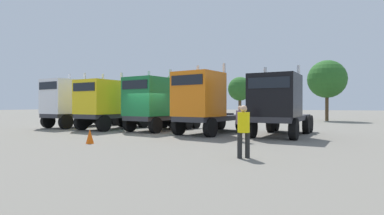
{
  "coord_description": "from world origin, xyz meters",
  "views": [
    {
      "loc": [
        10.64,
        -15.8,
        1.77
      ],
      "look_at": [
        1.99,
        2.69,
        1.6
      ],
      "focal_mm": 28.47,
      "sensor_mm": 36.0,
      "label": 1
    }
  ],
  "objects_px": {
    "semi_truck_white": "(70,103)",
    "traffic_cone_near": "(90,136)",
    "semi_truck_green": "(153,104)",
    "semi_truck_black": "(278,104)",
    "semi_truck_orange": "(205,103)",
    "visitor_with_camera": "(240,121)",
    "semi_truck_yellow": "(106,104)",
    "visitor_in_hivis": "(244,127)"
  },
  "relations": [
    {
      "from": "semi_truck_orange",
      "to": "traffic_cone_near",
      "type": "height_order",
      "value": "semi_truck_orange"
    },
    {
      "from": "semi_truck_yellow",
      "to": "semi_truck_orange",
      "type": "relative_size",
      "value": 1.01
    },
    {
      "from": "semi_truck_green",
      "to": "visitor_with_camera",
      "type": "xyz_separation_m",
      "value": [
        6.95,
        -3.17,
        -0.85
      ]
    },
    {
      "from": "semi_truck_black",
      "to": "visitor_in_hivis",
      "type": "relative_size",
      "value": 3.66
    },
    {
      "from": "semi_truck_black",
      "to": "semi_truck_white",
      "type": "bearing_deg",
      "value": -85.96
    },
    {
      "from": "semi_truck_orange",
      "to": "visitor_in_hivis",
      "type": "bearing_deg",
      "value": 41.51
    },
    {
      "from": "semi_truck_white",
      "to": "visitor_in_hivis",
      "type": "bearing_deg",
      "value": 71.48
    },
    {
      "from": "semi_truck_orange",
      "to": "traffic_cone_near",
      "type": "distance_m",
      "value": 7.15
    },
    {
      "from": "semi_truck_white",
      "to": "visitor_in_hivis",
      "type": "height_order",
      "value": "semi_truck_white"
    },
    {
      "from": "semi_truck_white",
      "to": "semi_truck_green",
      "type": "xyz_separation_m",
      "value": [
        7.71,
        -0.06,
        -0.08
      ]
    },
    {
      "from": "semi_truck_white",
      "to": "traffic_cone_near",
      "type": "bearing_deg",
      "value": 58.33
    },
    {
      "from": "semi_truck_yellow",
      "to": "visitor_with_camera",
      "type": "distance_m",
      "value": 11.15
    },
    {
      "from": "semi_truck_black",
      "to": "visitor_in_hivis",
      "type": "distance_m",
      "value": 7.56
    },
    {
      "from": "semi_truck_orange",
      "to": "semi_truck_white",
      "type": "bearing_deg",
      "value": -83.27
    },
    {
      "from": "semi_truck_orange",
      "to": "visitor_with_camera",
      "type": "height_order",
      "value": "semi_truck_orange"
    },
    {
      "from": "semi_truck_black",
      "to": "traffic_cone_near",
      "type": "distance_m",
      "value": 10.07
    },
    {
      "from": "semi_truck_white",
      "to": "semi_truck_green",
      "type": "distance_m",
      "value": 7.72
    },
    {
      "from": "semi_truck_yellow",
      "to": "traffic_cone_near",
      "type": "bearing_deg",
      "value": 41.77
    },
    {
      "from": "semi_truck_white",
      "to": "visitor_with_camera",
      "type": "distance_m",
      "value": 15.04
    },
    {
      "from": "semi_truck_black",
      "to": "visitor_with_camera",
      "type": "xyz_separation_m",
      "value": [
        -1.27,
        -3.13,
        -0.82
      ]
    },
    {
      "from": "semi_truck_white",
      "to": "semi_truck_black",
      "type": "relative_size",
      "value": 0.99
    },
    {
      "from": "semi_truck_white",
      "to": "semi_truck_yellow",
      "type": "relative_size",
      "value": 0.97
    },
    {
      "from": "visitor_with_camera",
      "to": "semi_truck_green",
      "type": "bearing_deg",
      "value": -49.69
    },
    {
      "from": "semi_truck_orange",
      "to": "traffic_cone_near",
      "type": "bearing_deg",
      "value": -16.5
    },
    {
      "from": "visitor_with_camera",
      "to": "semi_truck_black",
      "type": "bearing_deg",
      "value": -137.28
    },
    {
      "from": "traffic_cone_near",
      "to": "visitor_with_camera",
      "type": "bearing_deg",
      "value": 31.2
    },
    {
      "from": "semi_truck_orange",
      "to": "semi_truck_yellow",
      "type": "bearing_deg",
      "value": -82.22
    },
    {
      "from": "semi_truck_green",
      "to": "semi_truck_white",
      "type": "bearing_deg",
      "value": -82.66
    },
    {
      "from": "semi_truck_white",
      "to": "semi_truck_green",
      "type": "bearing_deg",
      "value": 96.42
    },
    {
      "from": "semi_truck_yellow",
      "to": "visitor_with_camera",
      "type": "xyz_separation_m",
      "value": [
        10.74,
        -2.88,
        -0.82
      ]
    },
    {
      "from": "semi_truck_green",
      "to": "semi_truck_black",
      "type": "relative_size",
      "value": 0.96
    },
    {
      "from": "semi_truck_yellow",
      "to": "visitor_with_camera",
      "type": "height_order",
      "value": "semi_truck_yellow"
    },
    {
      "from": "semi_truck_green",
      "to": "semi_truck_black",
      "type": "bearing_deg",
      "value": 97.51
    },
    {
      "from": "semi_truck_green",
      "to": "semi_truck_orange",
      "type": "bearing_deg",
      "value": 89.75
    },
    {
      "from": "semi_truck_yellow",
      "to": "semi_truck_white",
      "type": "bearing_deg",
      "value": -89.2
    },
    {
      "from": "semi_truck_yellow",
      "to": "semi_truck_green",
      "type": "relative_size",
      "value": 1.06
    },
    {
      "from": "semi_truck_green",
      "to": "visitor_with_camera",
      "type": "relative_size",
      "value": 3.57
    },
    {
      "from": "semi_truck_orange",
      "to": "semi_truck_black",
      "type": "xyz_separation_m",
      "value": [
        4.21,
        0.53,
        -0.09
      ]
    },
    {
      "from": "semi_truck_yellow",
      "to": "visitor_in_hivis",
      "type": "bearing_deg",
      "value": 65.02
    },
    {
      "from": "semi_truck_yellow",
      "to": "visitor_in_hivis",
      "type": "xyz_separation_m",
      "value": [
        12.12,
        -7.27,
        -0.81
      ]
    },
    {
      "from": "semi_truck_yellow",
      "to": "semi_truck_black",
      "type": "height_order",
      "value": "semi_truck_yellow"
    },
    {
      "from": "semi_truck_yellow",
      "to": "semi_truck_orange",
      "type": "height_order",
      "value": "semi_truck_orange"
    }
  ]
}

